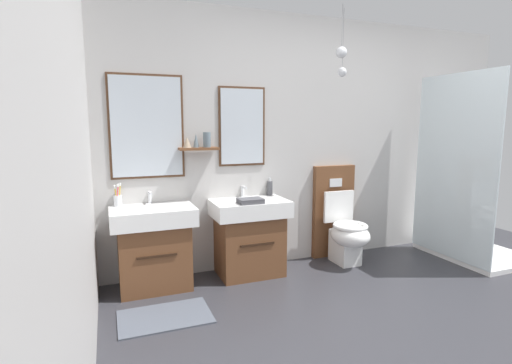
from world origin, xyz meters
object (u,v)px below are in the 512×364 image
object	(u,v)px
vanity_sink_right	(249,235)
soap_dispenser	(270,188)
vanity_sink_left	(154,245)
toilet	(341,226)
toothbrush_cup	(118,199)
shower_tray	(467,219)
folded_hand_towel	(250,201)

from	to	relation	value
vanity_sink_right	soap_dispenser	size ratio (longest dim) A/B	4.06
vanity_sink_left	soap_dispenser	distance (m)	1.26
vanity_sink_right	toilet	bearing A→B (deg)	0.15
toothbrush_cup	shower_tray	size ratio (longest dim) A/B	0.10
vanity_sink_left	shower_tray	xyz separation A→B (m)	(3.24, -0.42, 0.04)
toilet	shower_tray	distance (m)	1.37
vanity_sink_right	soap_dispenser	distance (m)	0.53
vanity_sink_right	folded_hand_towel	size ratio (longest dim) A/B	3.31
toothbrush_cup	soap_dispenser	size ratio (longest dim) A/B	1.14
vanity_sink_left	toothbrush_cup	distance (m)	0.51
folded_hand_towel	toilet	bearing A→B (deg)	7.66
vanity_sink_left	vanity_sink_right	distance (m)	0.89
toothbrush_cup	vanity_sink_left	bearing A→B (deg)	-30.72
vanity_sink_left	soap_dispenser	bearing A→B (deg)	8.38
toilet	toothbrush_cup	world-z (taller)	toilet
toilet	soap_dispenser	distance (m)	0.88
toilet	toothbrush_cup	distance (m)	2.25
vanity_sink_left	toothbrush_cup	xyz separation A→B (m)	(-0.28, 0.16, 0.40)
vanity_sink_left	toilet	bearing A→B (deg)	0.08
toilet	folded_hand_towel	xyz separation A→B (m)	(-1.08, -0.15, 0.37)
toothbrush_cup	folded_hand_towel	world-z (taller)	toothbrush_cup
vanity_sink_right	shower_tray	xyz separation A→B (m)	(2.34, -0.42, 0.04)
shower_tray	vanity_sink_left	bearing A→B (deg)	172.67
soap_dispenser	folded_hand_towel	xyz separation A→B (m)	(-0.33, -0.32, -0.05)
vanity_sink_left	shower_tray	bearing A→B (deg)	-7.33
toilet	vanity_sink_left	bearing A→B (deg)	-179.92
toilet	toothbrush_cup	size ratio (longest dim) A/B	4.89
vanity_sink_right	folded_hand_towel	world-z (taller)	folded_hand_towel
folded_hand_towel	shower_tray	world-z (taller)	shower_tray
shower_tray	soap_dispenser	bearing A→B (deg)	164.01
toothbrush_cup	folded_hand_towel	bearing A→B (deg)	-15.18
vanity_sink_left	toothbrush_cup	world-z (taller)	toothbrush_cup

